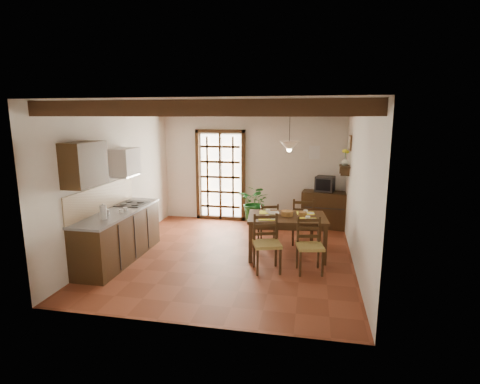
% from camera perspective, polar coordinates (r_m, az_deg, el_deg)
% --- Properties ---
extents(ground_plane, '(5.00, 5.00, 0.00)m').
position_cam_1_polar(ground_plane, '(7.23, -1.40, -9.56)').
color(ground_plane, brown).
extents(room_shell, '(4.52, 5.02, 2.81)m').
position_cam_1_polar(room_shell, '(6.80, -1.48, 4.89)').
color(room_shell, silver).
rests_on(room_shell, ground_plane).
extents(ceiling_beams, '(4.50, 4.34, 0.20)m').
position_cam_1_polar(ceiling_beams, '(6.75, -1.52, 12.28)').
color(ceiling_beams, black).
rests_on(ceiling_beams, room_shell).
extents(french_door, '(1.26, 0.11, 2.32)m').
position_cam_1_polar(french_door, '(9.42, -2.99, 2.77)').
color(french_door, white).
rests_on(french_door, ground_plane).
extents(kitchen_counter, '(0.64, 2.25, 1.38)m').
position_cam_1_polar(kitchen_counter, '(7.21, -17.94, -6.20)').
color(kitchen_counter, '#311F0F').
rests_on(kitchen_counter, ground_plane).
extents(upper_cabinet, '(0.35, 0.80, 0.70)m').
position_cam_1_polar(upper_cabinet, '(6.41, -22.63, 3.93)').
color(upper_cabinet, '#311F0F').
rests_on(upper_cabinet, room_shell).
extents(range_hood, '(0.38, 0.60, 0.54)m').
position_cam_1_polar(range_hood, '(7.47, -17.14, 4.35)').
color(range_hood, white).
rests_on(range_hood, room_shell).
extents(counter_items, '(0.50, 1.43, 0.25)m').
position_cam_1_polar(counter_items, '(7.16, -17.82, -2.28)').
color(counter_items, black).
rests_on(counter_items, kitchen_counter).
extents(dining_table, '(1.53, 1.07, 0.78)m').
position_cam_1_polar(dining_table, '(7.04, 7.16, -4.43)').
color(dining_table, '#382312').
rests_on(dining_table, ground_plane).
extents(chair_near_left, '(0.55, 0.54, 0.97)m').
position_cam_1_polar(chair_near_left, '(6.45, 4.10, -9.36)').
color(chair_near_left, '#9C8842').
rests_on(chair_near_left, ground_plane).
extents(chair_near_right, '(0.50, 0.48, 0.93)m').
position_cam_1_polar(chair_near_right, '(6.49, 10.54, -9.52)').
color(chair_near_right, '#9C8842').
rests_on(chair_near_right, ground_plane).
extents(chair_far_left, '(0.49, 0.48, 0.86)m').
position_cam_1_polar(chair_far_left, '(7.85, 4.26, -5.81)').
color(chair_far_left, '#9C8842').
rests_on(chair_far_left, ground_plane).
extents(chair_far_right, '(0.48, 0.46, 0.97)m').
position_cam_1_polar(chair_far_right, '(7.87, 9.49, -5.62)').
color(chair_far_right, '#9C8842').
rests_on(chair_far_right, ground_plane).
extents(table_setting, '(1.04, 0.70, 0.10)m').
position_cam_1_polar(table_setting, '(7.00, 7.20, -3.21)').
color(table_setting, '#F5F526').
rests_on(table_setting, dining_table).
extents(table_bowl, '(0.25, 0.25, 0.05)m').
position_cam_1_polar(table_bowl, '(7.05, 5.09, -3.29)').
color(table_bowl, white).
rests_on(table_bowl, dining_table).
extents(sideboard, '(1.06, 0.57, 0.86)m').
position_cam_1_polar(sideboard, '(9.08, 12.65, -2.62)').
color(sideboard, '#311F0F').
rests_on(sideboard, ground_plane).
extents(crt_tv, '(0.48, 0.46, 0.35)m').
position_cam_1_polar(crt_tv, '(8.95, 12.82, 1.24)').
color(crt_tv, black).
rests_on(crt_tv, sideboard).
extents(fuse_box, '(0.25, 0.03, 0.32)m').
position_cam_1_polar(fuse_box, '(9.11, 11.28, 5.91)').
color(fuse_box, white).
rests_on(fuse_box, room_shell).
extents(plant_pot, '(0.33, 0.33, 0.20)m').
position_cam_1_polar(plant_pot, '(8.97, 2.38, -4.63)').
color(plant_pot, maroon).
rests_on(plant_pot, ground_plane).
extents(potted_plant, '(2.42, 2.26, 2.19)m').
position_cam_1_polar(potted_plant, '(8.86, 2.40, -1.77)').
color(potted_plant, '#144C19').
rests_on(potted_plant, ground_plane).
extents(wall_shelf, '(0.20, 0.42, 0.20)m').
position_cam_1_polar(wall_shelf, '(8.29, 15.65, 3.52)').
color(wall_shelf, '#311F0F').
rests_on(wall_shelf, room_shell).
extents(shelf_vase, '(0.15, 0.15, 0.15)m').
position_cam_1_polar(shelf_vase, '(8.27, 15.70, 4.47)').
color(shelf_vase, '#B2BFB2').
rests_on(shelf_vase, wall_shelf).
extents(shelf_flowers, '(0.14, 0.14, 0.36)m').
position_cam_1_polar(shelf_flowers, '(8.25, 15.78, 5.91)').
color(shelf_flowers, '#F5F526').
rests_on(shelf_flowers, shelf_vase).
extents(framed_picture, '(0.03, 0.32, 0.32)m').
position_cam_1_polar(framed_picture, '(8.24, 16.43, 7.21)').
color(framed_picture, brown).
rests_on(framed_picture, room_shell).
extents(pendant_lamp, '(0.36, 0.36, 0.84)m').
position_cam_1_polar(pendant_lamp, '(6.89, 7.51, 7.08)').
color(pendant_lamp, black).
rests_on(pendant_lamp, room_shell).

